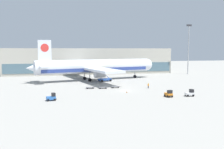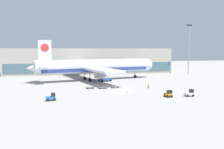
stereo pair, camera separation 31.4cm
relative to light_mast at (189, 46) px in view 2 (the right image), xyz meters
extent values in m
plane|color=#9E9B93|center=(-49.21, -47.40, -15.32)|extent=(400.00, 400.00, 0.00)
cube|color=#BCB7A8|center=(-52.02, 15.46, -8.32)|extent=(90.00, 18.00, 14.00)
cube|color=slate|center=(-52.02, 6.36, -11.47)|extent=(88.20, 0.20, 4.90)
cylinder|color=#9EA0A5|center=(0.00, 0.00, -2.39)|extent=(0.50, 0.50, 25.87)
cube|color=#333338|center=(0.00, 0.00, 11.04)|extent=(2.80, 0.50, 1.00)
cylinder|color=silver|center=(-53.67, -16.25, -9.22)|extent=(51.99, 17.19, 5.80)
cube|color=#2D428E|center=(-53.67, -16.25, -10.53)|extent=(47.91, 16.16, 1.45)
sphere|color=silver|center=(-28.32, -10.48, -9.22)|extent=(5.68, 5.68, 5.68)
cone|color=silver|center=(-79.02, -22.02, -9.22)|extent=(7.44, 6.79, 5.51)
cube|color=silver|center=(-74.96, -21.10, -2.32)|extent=(5.17, 1.58, 8.00)
cylinder|color=red|center=(-74.96, -21.10, -1.36)|extent=(3.24, 1.25, 3.20)
cube|color=silver|center=(-75.98, -21.33, -8.64)|extent=(6.39, 13.47, 0.50)
cube|color=silver|center=(-56.20, -16.83, -9.95)|extent=(18.45, 48.58, 0.90)
cylinder|color=#9EA0A5|center=(-53.97, -26.66, -11.75)|extent=(4.72, 3.66, 2.80)
cylinder|color=#9EA0A5|center=(-58.44, -7.00, -11.75)|extent=(4.72, 3.66, 2.80)
cylinder|color=#9EA0A5|center=(-34.40, -11.87, -12.67)|extent=(0.36, 0.36, 4.00)
cylinder|color=black|center=(-34.40, -11.87, -14.67)|extent=(1.47, 1.17, 1.30)
cylinder|color=#9EA0A5|center=(-57.02, -20.30, -12.67)|extent=(0.36, 0.36, 4.00)
cylinder|color=black|center=(-57.02, -20.30, -14.67)|extent=(1.47, 1.17, 1.30)
cylinder|color=#9EA0A5|center=(-58.44, -14.06, -12.67)|extent=(0.36, 0.36, 4.00)
cylinder|color=black|center=(-58.44, -14.06, -14.67)|extent=(1.47, 1.17, 1.30)
cube|color=#284C99|center=(-50.83, -21.35, -14.52)|extent=(5.74, 4.08, 0.70)
cube|color=#B2B2B7|center=(-50.83, -21.35, -10.52)|extent=(5.45, 3.87, 0.30)
cube|color=yellow|center=(-50.83, -21.35, -9.97)|extent=(5.45, 3.87, 0.08)
cube|color=#284C99|center=(-50.83, -21.35, -12.35)|extent=(4.19, 1.10, 3.78)
cube|color=#284C99|center=(-50.83, -21.35, -12.35)|extent=(4.19, 1.10, 3.78)
cylinder|color=black|center=(-49.26, -19.45, -14.87)|extent=(0.96, 0.55, 0.90)
cylinder|color=black|center=(-48.60, -22.38, -14.87)|extent=(0.96, 0.55, 0.90)
cylinder|color=black|center=(-53.07, -20.32, -14.87)|extent=(0.96, 0.55, 0.90)
cylinder|color=black|center=(-52.40, -23.25, -14.87)|extent=(0.96, 0.55, 0.90)
cube|color=orange|center=(-40.49, -59.79, -14.62)|extent=(1.63, 2.43, 0.80)
cube|color=black|center=(-40.42, -60.44, -13.77)|extent=(1.33, 1.02, 0.90)
cube|color=black|center=(-40.37, -61.01, -14.90)|extent=(1.27, 0.29, 0.24)
cylinder|color=black|center=(-39.71, -60.52, -15.02)|extent=(0.30, 0.62, 0.60)
cylinder|color=black|center=(-41.11, -60.66, -15.02)|extent=(0.30, 0.62, 0.60)
cylinder|color=black|center=(-39.88, -58.92, -15.02)|extent=(0.30, 0.62, 0.60)
cylinder|color=black|center=(-41.27, -59.06, -15.02)|extent=(0.30, 0.62, 0.60)
cube|color=silver|center=(-34.32, -60.31, -14.62)|extent=(2.37, 1.52, 0.80)
cube|color=black|center=(-33.68, -60.35, -13.77)|extent=(0.97, 1.29, 0.90)
cube|color=black|center=(-33.10, -60.38, -14.90)|extent=(0.23, 1.27, 0.24)
cylinder|color=black|center=(-33.48, -59.66, -15.02)|extent=(0.61, 0.27, 0.60)
cylinder|color=black|center=(-33.56, -61.06, -15.02)|extent=(0.61, 0.27, 0.60)
cylinder|color=black|center=(-35.09, -59.57, -15.02)|extent=(0.61, 0.27, 0.60)
cylinder|color=black|center=(-35.17, -60.97, -15.02)|extent=(0.61, 0.27, 0.60)
cube|color=#2D66B7|center=(-72.47, -57.71, -14.62)|extent=(2.53, 1.81, 0.80)
cube|color=black|center=(-71.83, -57.59, -13.77)|extent=(1.12, 1.39, 0.90)
cube|color=black|center=(-71.26, -57.48, -14.90)|extent=(0.40, 1.27, 0.24)
cylinder|color=black|center=(-71.81, -56.87, -15.02)|extent=(0.63, 0.35, 0.60)
cylinder|color=black|center=(-71.54, -58.24, -15.02)|extent=(0.63, 0.35, 0.60)
cylinder|color=black|center=(-73.39, -57.18, -15.02)|extent=(0.63, 0.35, 0.60)
cylinder|color=black|center=(-73.12, -58.55, -15.02)|extent=(0.63, 0.35, 0.60)
cube|color=#56565B|center=(-59.70, -39.80, -14.90)|extent=(2.93, 1.75, 0.12)
cube|color=#56565B|center=(-57.86, -39.63, -14.90)|extent=(0.90, 0.16, 0.08)
cylinder|color=black|center=(-58.79, -39.07, -15.14)|extent=(0.37, 0.18, 0.36)
cylinder|color=black|center=(-58.67, -40.34, -15.14)|extent=(0.37, 0.18, 0.36)
cylinder|color=black|center=(-60.74, -39.25, -15.14)|extent=(0.37, 0.18, 0.36)
cylinder|color=black|center=(-60.62, -40.52, -15.14)|extent=(0.37, 0.18, 0.36)
cube|color=#56565B|center=(-55.46, -40.73, -14.90)|extent=(2.93, 1.75, 0.12)
cube|color=#56565B|center=(-53.62, -40.56, -14.90)|extent=(0.90, 0.16, 0.08)
cylinder|color=black|center=(-54.54, -40.00, -15.14)|extent=(0.37, 0.18, 0.36)
cylinder|color=black|center=(-54.42, -41.27, -15.14)|extent=(0.37, 0.18, 0.36)
cylinder|color=black|center=(-56.49, -40.18, -15.14)|extent=(0.37, 0.18, 0.36)
cylinder|color=black|center=(-56.37, -41.45, -15.14)|extent=(0.37, 0.18, 0.36)
cube|color=#56565B|center=(-50.97, -40.20, -14.90)|extent=(2.93, 1.75, 0.12)
cube|color=#56565B|center=(-49.12, -40.03, -14.90)|extent=(0.90, 0.16, 0.08)
cylinder|color=black|center=(-50.05, -39.47, -15.14)|extent=(0.37, 0.18, 0.36)
cylinder|color=black|center=(-49.93, -40.74, -15.14)|extent=(0.37, 0.18, 0.36)
cylinder|color=black|center=(-52.00, -39.65, -15.14)|extent=(0.37, 0.18, 0.36)
cylinder|color=black|center=(-51.88, -40.92, -15.14)|extent=(0.37, 0.18, 0.36)
cylinder|color=black|center=(-40.09, -43.65, -14.89)|extent=(0.14, 0.14, 0.87)
cylinder|color=black|center=(-40.27, -43.73, -14.89)|extent=(0.14, 0.14, 0.87)
cube|color=orange|center=(-40.18, -43.69, -14.13)|extent=(0.42, 0.34, 0.65)
cylinder|color=orange|center=(-39.96, -43.60, -14.10)|extent=(0.09, 0.09, 0.59)
cylinder|color=orange|center=(-40.40, -43.79, -14.10)|extent=(0.09, 0.09, 0.59)
sphere|color=tan|center=(-40.18, -43.69, -13.69)|extent=(0.24, 0.24, 0.24)
sphere|color=yellow|center=(-40.18, -43.69, -13.62)|extent=(0.22, 0.22, 0.22)
cube|color=black|center=(-49.94, -50.69, -15.30)|extent=(0.40, 0.40, 0.04)
cone|color=orange|center=(-49.94, -50.69, -14.99)|extent=(0.32, 0.32, 0.58)
cylinder|color=white|center=(-49.94, -50.69, -14.96)|extent=(0.19, 0.19, 0.08)
camera|label=1|loc=(-71.56, -123.18, -2.30)|focal=40.00mm
camera|label=2|loc=(-71.25, -123.25, -2.30)|focal=40.00mm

